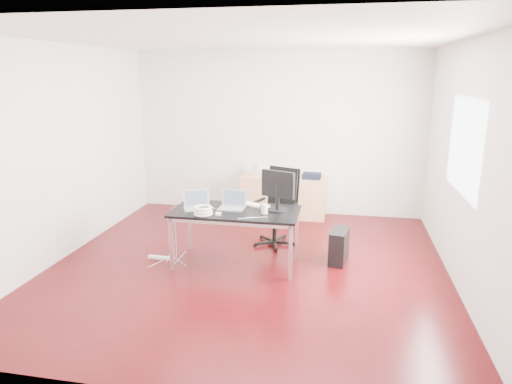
% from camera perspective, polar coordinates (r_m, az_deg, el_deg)
% --- Properties ---
extents(room_shell, '(5.00, 5.00, 5.00)m').
position_cam_1_polar(room_shell, '(5.54, -0.71, 4.11)').
color(room_shell, '#380609').
rests_on(room_shell, ground).
extents(desk, '(1.60, 0.80, 0.73)m').
position_cam_1_polar(desk, '(5.81, -2.56, -2.79)').
color(desk, black).
rests_on(desk, ground).
extents(office_chair, '(0.62, 0.64, 1.08)m').
position_cam_1_polar(office_chair, '(6.57, 2.76, -1.37)').
color(office_chair, black).
rests_on(office_chair, ground).
extents(filing_cabinet_left, '(0.50, 0.50, 0.70)m').
position_cam_1_polar(filing_cabinet_left, '(7.98, 0.11, -0.37)').
color(filing_cabinet_left, tan).
rests_on(filing_cabinet_left, ground).
extents(filing_cabinet_right, '(0.50, 0.50, 0.70)m').
position_cam_1_polar(filing_cabinet_right, '(7.86, 6.87, -0.70)').
color(filing_cabinet_right, tan).
rests_on(filing_cabinet_right, ground).
extents(pc_tower, '(0.27, 0.48, 0.44)m').
position_cam_1_polar(pc_tower, '(6.11, 10.33, -6.66)').
color(pc_tower, black).
rests_on(pc_tower, ground).
extents(wastebasket, '(0.26, 0.26, 0.28)m').
position_cam_1_polar(wastebasket, '(7.85, 4.46, -2.25)').
color(wastebasket, black).
rests_on(wastebasket, ground).
extents(power_strip, '(0.30, 0.07, 0.04)m').
position_cam_1_polar(power_strip, '(6.32, -12.03, -8.02)').
color(power_strip, white).
rests_on(power_strip, ground).
extents(laptop_left, '(0.41, 0.37, 0.23)m').
position_cam_1_polar(laptop_left, '(5.89, -7.41, -1.55)').
color(laptop_left, silver).
rests_on(laptop_left, desk).
extents(laptop_right, '(0.34, 0.27, 0.23)m').
position_cam_1_polar(laptop_right, '(5.86, -2.96, -1.54)').
color(laptop_right, silver).
rests_on(laptop_right, desk).
extents(monitor, '(0.44, 0.26, 0.51)m').
position_cam_1_polar(monitor, '(5.72, 2.76, 0.43)').
color(monitor, black).
rests_on(monitor, desk).
extents(keyboard, '(0.46, 0.29, 0.02)m').
position_cam_1_polar(keyboard, '(5.99, -0.37, -1.61)').
color(keyboard, white).
rests_on(keyboard, desk).
extents(cup_white, '(0.10, 0.10, 0.12)m').
position_cam_1_polar(cup_white, '(5.64, 1.05, -2.11)').
color(cup_white, white).
rests_on(cup_white, desk).
extents(cup_brown, '(0.09, 0.09, 0.10)m').
position_cam_1_polar(cup_brown, '(5.75, 0.90, -1.91)').
color(cup_brown, brown).
rests_on(cup_brown, desk).
extents(cable_coil, '(0.24, 0.24, 0.11)m').
position_cam_1_polar(cable_coil, '(5.62, -6.63, -2.34)').
color(cable_coil, white).
rests_on(cable_coil, desk).
extents(power_adapter, '(0.09, 0.09, 0.03)m').
position_cam_1_polar(power_adapter, '(5.61, -4.71, -2.75)').
color(power_adapter, white).
rests_on(power_adapter, desk).
extents(speaker, '(0.10, 0.09, 0.18)m').
position_cam_1_polar(speaker, '(7.93, -0.10, 2.81)').
color(speaker, '#9E9E9E').
rests_on(speaker, filing_cabinet_left).
extents(navy_garment, '(0.31, 0.26, 0.09)m').
position_cam_1_polar(navy_garment, '(7.70, 7.00, 2.01)').
color(navy_garment, black).
rests_on(navy_garment, filing_cabinet_right).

